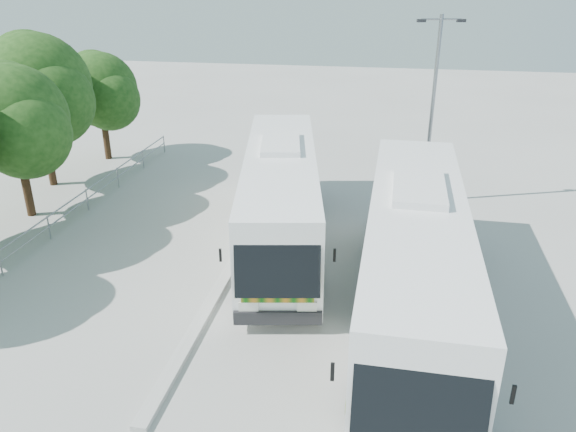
% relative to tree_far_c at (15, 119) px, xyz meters
% --- Properties ---
extents(ground, '(100.00, 100.00, 0.00)m').
position_rel_tree_far_c_xyz_m(ground, '(12.12, -5.10, -4.26)').
color(ground, '#ABABA5').
rests_on(ground, ground).
extents(kerb_divider, '(0.40, 16.00, 0.15)m').
position_rel_tree_far_c_xyz_m(kerb_divider, '(9.82, -3.10, -4.18)').
color(kerb_divider, '#B2B2AD').
rests_on(kerb_divider, ground).
extents(railing, '(0.06, 22.00, 1.00)m').
position_rel_tree_far_c_xyz_m(railing, '(2.12, -1.10, -3.52)').
color(railing, gray).
rests_on(railing, ground).
extents(tree_far_c, '(4.97, 4.69, 6.49)m').
position_rel_tree_far_c_xyz_m(tree_far_c, '(0.00, 0.00, 0.00)').
color(tree_far_c, '#382314').
rests_on(tree_far_c, ground).
extents(tree_far_d, '(5.62, 5.30, 7.33)m').
position_rel_tree_far_c_xyz_m(tree_far_d, '(-1.19, 3.70, 0.56)').
color(tree_far_d, '#382314').
rests_on(tree_far_d, ground).
extents(tree_far_e, '(4.54, 4.28, 5.92)m').
position_rel_tree_far_c_xyz_m(tree_far_e, '(-0.51, 8.20, -0.37)').
color(tree_far_e, '#382314').
rests_on(tree_far_e, ground).
extents(coach_main, '(4.79, 13.05, 3.55)m').
position_rel_tree_far_c_xyz_m(coach_main, '(11.13, -0.57, -2.31)').
color(coach_main, white).
rests_on(coach_main, ground).
extents(coach_adjacent, '(3.00, 13.45, 3.72)m').
position_rel_tree_far_c_xyz_m(coach_adjacent, '(16.01, -5.08, -2.22)').
color(coach_adjacent, white).
rests_on(coach_adjacent, ground).
extents(lamppost, '(1.99, 0.57, 8.19)m').
position_rel_tree_far_c_xyz_m(lamppost, '(16.82, 4.70, 0.26)').
color(lamppost, gray).
rests_on(lamppost, ground).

